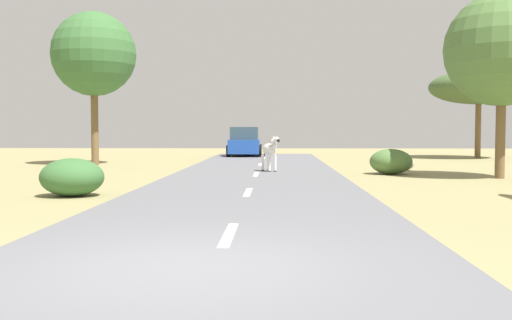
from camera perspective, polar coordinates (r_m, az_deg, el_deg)
The scene contains 11 objects.
ground_plane at distance 6.99m, azimuth -6.75°, elevation -10.48°, with size 90.00×90.00×0.00m, color #8E8456.
road at distance 6.94m, azimuth -3.98°, elevation -10.34°, with size 6.00×64.00×0.05m, color slate.
lane_markings at distance 5.97m, azimuth -5.00°, elevation -12.28°, with size 0.16×56.00×0.01m.
zebra_0 at distance 22.19m, azimuth 1.35°, elevation 0.98°, with size 0.81×1.35×1.36m.
car_0 at distance 35.59m, azimuth -1.11°, elevation 1.69°, with size 2.07×4.36×1.74m.
tree_0 at distance 35.85m, azimuth 20.76°, elevation 6.60°, with size 5.54×5.54×5.01m.
tree_1 at distance 21.34m, azimuth 22.72°, elevation 9.82°, with size 3.76×3.76×6.15m.
tree_2 at distance 28.43m, azimuth -15.43°, elevation 9.81°, with size 3.85×3.85×7.02m.
bush_0 at distance 15.02m, azimuth -17.38°, elevation -1.60°, with size 1.55×1.39×0.93m, color #386633.
bush_1 at distance 22.01m, azimuth 12.93°, elevation -0.15°, with size 1.54×1.39×0.93m, color #4C7038.
rock_1 at distance 24.35m, azimuth 14.20°, elevation -0.34°, with size 0.73×0.63×0.53m, color #A89E8C.
Camera 1 is at (1.04, -6.72, 1.62)m, focal length 41.33 mm.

